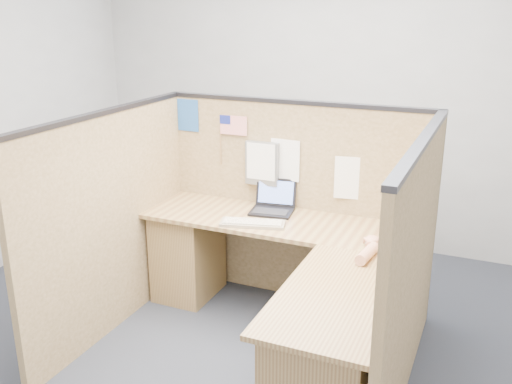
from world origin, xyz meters
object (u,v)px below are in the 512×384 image
at_px(l_desk, 283,292).
at_px(mouse, 372,243).
at_px(laptop, 274,204).
at_px(keyboard, 252,223).

distance_m(l_desk, mouse, 0.66).
xyz_separation_m(l_desk, laptop, (-0.29, 0.56, 0.39)).
xyz_separation_m(l_desk, mouse, (0.52, 0.19, 0.36)).
height_order(laptop, mouse, laptop).
bearing_deg(mouse, keyboard, 177.33).
bearing_deg(laptop, mouse, -32.91).
xyz_separation_m(keyboard, mouse, (0.83, -0.04, 0.01)).
bearing_deg(keyboard, l_desk, -51.08).
bearing_deg(laptop, l_desk, -70.90).
xyz_separation_m(laptop, keyboard, (-0.03, -0.33, -0.04)).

